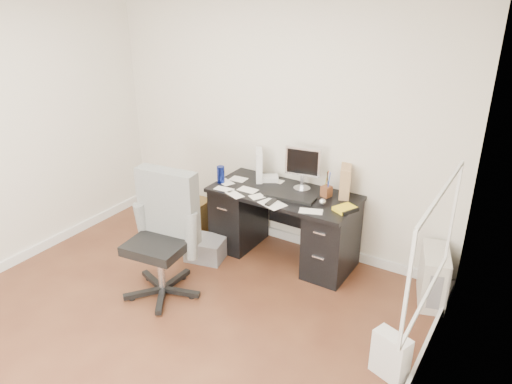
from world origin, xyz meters
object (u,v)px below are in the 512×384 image
at_px(desk, 283,223).
at_px(keyboard, 290,197).
at_px(wicker_basket, 190,217).
at_px(office_chair, 158,238).
at_px(lcd_monitor, 303,168).
at_px(pc_tower, 433,276).

distance_m(desk, keyboard, 0.40).
relative_size(keyboard, wicker_basket, 1.25).
distance_m(office_chair, wicker_basket, 1.26).
bearing_deg(lcd_monitor, wicker_basket, -177.86).
height_order(desk, lcd_monitor, lcd_monitor).
bearing_deg(lcd_monitor, pc_tower, -14.11).
bearing_deg(pc_tower, keyboard, 169.07).
xyz_separation_m(lcd_monitor, pc_tower, (1.42, -0.11, -0.73)).
bearing_deg(wicker_basket, desk, 5.11).
height_order(pc_tower, wicker_basket, pc_tower).
bearing_deg(desk, keyboard, -39.29).
height_order(office_chair, pc_tower, office_chair).
xyz_separation_m(desk, office_chair, (-0.64, -1.18, 0.19)).
bearing_deg(keyboard, pc_tower, 0.16).
bearing_deg(lcd_monitor, office_chair, -128.97).
bearing_deg(office_chair, lcd_monitor, 53.70).
bearing_deg(office_chair, keyboard, 48.18).
bearing_deg(desk, lcd_monitor, 53.17).
distance_m(keyboard, office_chair, 1.33).
xyz_separation_m(keyboard, wicker_basket, (-1.29, -0.01, -0.56)).
relative_size(desk, office_chair, 1.27).
bearing_deg(office_chair, wicker_basket, 109.42).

